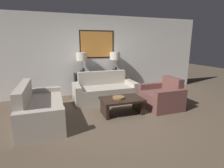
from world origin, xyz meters
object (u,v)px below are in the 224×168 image
object	(u,v)px
console_table	(99,84)
decorative_bowl	(119,98)
table_lamp_left	(82,59)
armchair_near_back_wall	(162,97)
table_lamp_right	(115,58)
couch_by_back_wall	(105,91)
couch_by_side	(40,109)
coffee_table	(122,103)

from	to	relation	value
console_table	decorative_bowl	xyz separation A→B (m)	(0.02, -1.81, 0.04)
table_lamp_left	armchair_near_back_wall	xyz separation A→B (m)	(1.87, -1.77, -0.97)
console_table	table_lamp_right	bearing A→B (deg)	0.00
decorative_bowl	table_lamp_left	bearing A→B (deg)	107.79
couch_by_back_wall	armchair_near_back_wall	distance (m)	1.72
couch_by_back_wall	armchair_near_back_wall	bearing A→B (deg)	-40.32
couch_by_side	decorative_bowl	distance (m)	1.83
table_lamp_left	table_lamp_right	world-z (taller)	same
couch_by_side	coffee_table	bearing A→B (deg)	-5.86
couch_by_back_wall	couch_by_side	bearing A→B (deg)	-151.64
console_table	table_lamp_left	world-z (taller)	table_lamp_left
couch_by_back_wall	console_table	bearing A→B (deg)	90.00
decorative_bowl	armchair_near_back_wall	xyz separation A→B (m)	(1.29, 0.03, -0.14)
console_table	armchair_near_back_wall	xyz separation A→B (m)	(1.31, -1.77, -0.10)
table_lamp_left	couch_by_side	bearing A→B (deg)	-127.18
couch_by_back_wall	coffee_table	size ratio (longest dim) A/B	1.84
couch_by_back_wall	table_lamp_left	bearing A→B (deg)	130.50
coffee_table	decorative_bowl	xyz separation A→B (m)	(-0.08, 0.02, 0.13)
armchair_near_back_wall	table_lamp_right	bearing A→B (deg)	112.78
couch_by_back_wall	coffee_table	world-z (taller)	couch_by_back_wall
couch_by_side	decorative_bowl	xyz separation A→B (m)	(1.82, -0.17, 0.13)
table_lamp_left	coffee_table	bearing A→B (deg)	-70.19
table_lamp_left	decorative_bowl	bearing A→B (deg)	-72.21
couch_by_back_wall	decorative_bowl	bearing A→B (deg)	-89.24
console_table	decorative_bowl	world-z (taller)	console_table
table_lamp_left	armchair_near_back_wall	distance (m)	2.75
table_lamp_right	table_lamp_left	bearing A→B (deg)	180.00
coffee_table	couch_by_side	bearing A→B (deg)	174.14
table_lamp_left	coffee_table	world-z (taller)	table_lamp_left
couch_by_side	armchair_near_back_wall	distance (m)	3.12
armchair_near_back_wall	decorative_bowl	bearing A→B (deg)	-178.45
table_lamp_left	couch_by_back_wall	world-z (taller)	table_lamp_left
table_lamp_right	coffee_table	size ratio (longest dim) A/B	0.66
table_lamp_left	armchair_near_back_wall	world-z (taller)	table_lamp_left
console_table	armchair_near_back_wall	world-z (taller)	armchair_near_back_wall
table_lamp_right	couch_by_side	distance (m)	3.04
couch_by_back_wall	decorative_bowl	size ratio (longest dim) A/B	6.47
console_table	armchair_near_back_wall	bearing A→B (deg)	-53.55
table_lamp_right	decorative_bowl	bearing A→B (deg)	-106.92
table_lamp_right	armchair_near_back_wall	world-z (taller)	table_lamp_right
couch_by_side	decorative_bowl	size ratio (longest dim) A/B	6.47
table_lamp_right	console_table	bearing A→B (deg)	180.00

